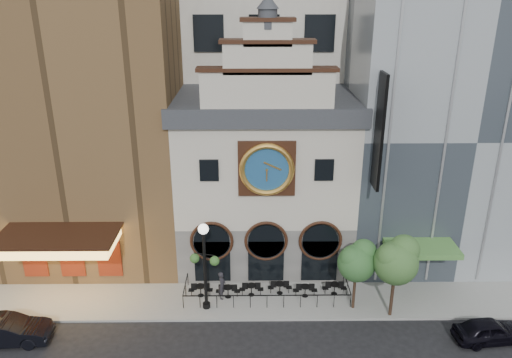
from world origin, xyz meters
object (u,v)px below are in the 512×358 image
Objects in this scene: car_left at (7,331)px; pedestrian at (222,285)px; bistro_3 at (280,287)px; bistro_5 at (334,288)px; bistro_4 at (305,290)px; lamppost at (204,257)px; tree_left at (357,260)px; bistro_0 at (201,290)px; bistro_1 at (228,291)px; tree_right at (397,259)px; car_right at (490,331)px; bistro_2 at (251,289)px.

car_left is 2.58× the size of pedestrian.
bistro_3 is at bearing -77.97° from car_left.
bistro_4 is at bearing -173.20° from bistro_5.
lamppost is 1.27× the size of tree_left.
bistro_5 is at bearing -76.45° from pedestrian.
bistro_0 and bistro_1 have the same top height.
tree_right reaches higher than bistro_1.
lamppost is (-0.94, -1.04, 2.69)m from pedestrian.
car_left is at bearing -167.29° from bistro_5.
tree_left reaches higher than bistro_0.
bistro_0 is 1.00× the size of bistro_5.
bistro_0 is at bearing 172.29° from tree_left.
bistro_4 is 1.97m from bistro_5.
bistro_4 is 1.00× the size of bistro_5.
tree_right is at bearing 58.70° from car_right.
lamppost is at bearing -169.67° from bistro_4.
pedestrian is 0.41× the size of tree_left.
bistro_1 is 13.17m from car_left.
car_right is 0.89× the size of tree_left.
pedestrian reaches higher than bistro_1.
bistro_4 is 0.27× the size of lamppost.
car_right reaches higher than bistro_2.
bistro_2 is 3.52m from bistro_4.
lamppost is at bearing -139.60° from bistro_1.
bistro_5 is at bearing 6.80° from bistro_4.
bistro_0 is 1.00× the size of bistro_1.
car_left reaches higher than bistro_3.
bistro_4 is 18.04m from car_left.
bistro_4 is 4.35m from tree_left.
car_left is (-15.92, -4.51, 0.19)m from bistro_3.
bistro_0 is 0.30× the size of tree_right.
tree_left is at bearing -18.77° from bistro_3.
tree_right is (10.18, -1.94, 3.44)m from bistro_1.
bistro_1 is 1.00× the size of bistro_5.
tree_left is at bearing -22.34° from bistro_4.
tree_left reaches higher than pedestrian.
bistro_3 is at bearing 62.04° from car_right.
pedestrian reaches higher than car_right.
car_left reaches higher than car_right.
bistro_1 is 15.84m from car_right.
bistro_4 is at bearing 0.43° from bistro_1.
bistro_1 is at bearing 67.88° from car_right.
car_left reaches higher than bistro_4.
tree_right reaches higher than bistro_3.
lamppost reaches higher than bistro_3.
bistro_2 is at bearing 38.95° from lamppost.
lamppost reaches higher than car_left.
pedestrian is at bearing 68.52° from car_right.
car_right is 27.75m from car_left.
tree_left is at bearing -86.64° from pedestrian.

